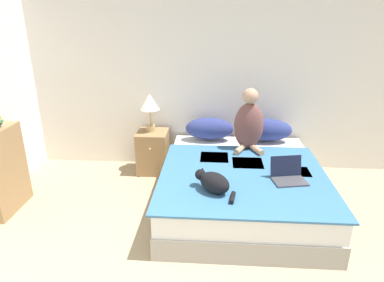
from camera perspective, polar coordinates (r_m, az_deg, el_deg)
wall_back at (r=4.62m, az=2.90°, el=10.76°), size 5.81×0.05×2.55m
bed at (r=3.92m, az=8.17°, el=-7.48°), size 1.75×2.06×0.48m
pillow_near at (r=4.55m, az=2.92°, el=2.08°), size 0.63×0.29×0.29m
pillow_far at (r=4.60m, az=12.48°, el=1.82°), size 0.63×0.29×0.29m
person_sitting at (r=4.23m, az=9.45°, el=2.93°), size 0.37×0.35×0.76m
cat_tabby at (r=3.25m, az=3.60°, el=-6.85°), size 0.39×0.40×0.20m
laptop_open at (r=3.61m, az=15.76°, el=-5.61°), size 0.37×0.32×0.23m
nightstand at (r=4.70m, az=-6.49°, el=-1.76°), size 0.40×0.44×0.57m
table_lamp at (r=4.53m, az=-7.06°, el=6.14°), size 0.25×0.25×0.51m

